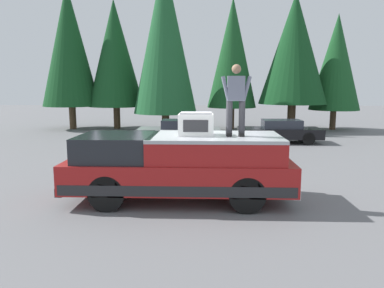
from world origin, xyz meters
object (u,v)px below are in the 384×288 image
Objects in this scene: parked_car_black at (280,131)px; parked_car_grey at (180,131)px; person_on_truck_bed at (236,98)px; pickup_truck at (179,166)px; compressor_unit at (196,124)px.

parked_car_grey is (-0.24, 5.05, 0.00)m from parked_car_black.
parked_car_black is at bearing -17.17° from person_on_truck_bed.
pickup_truck is 1.35× the size of parked_car_black.
compressor_unit is 9.56m from parked_car_grey.
person_on_truck_bed is 9.94m from parked_car_grey.
parked_car_black is 5.06m from parked_car_grey.
parked_car_grey is (9.40, 1.09, -1.35)m from compressor_unit.
pickup_truck is at bearing -175.88° from parked_car_grey.
person_on_truck_bed is at bearing -95.29° from pickup_truck.
pickup_truck is 1.13m from compressor_unit.
person_on_truck_bed reaches higher than parked_car_black.
parked_car_black is 1.00× the size of parked_car_grey.
parked_car_black is at bearing -24.41° from pickup_truck.
pickup_truck is at bearing 84.71° from person_on_truck_bed.
parked_car_grey is (9.40, 0.68, -0.29)m from pickup_truck.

